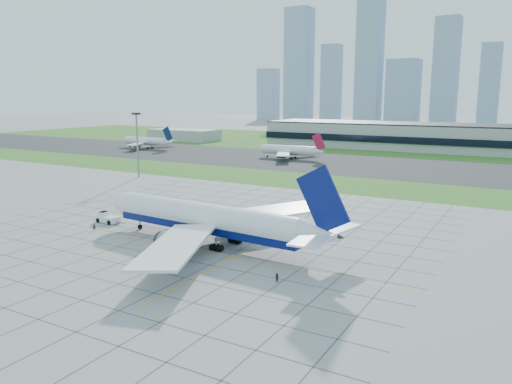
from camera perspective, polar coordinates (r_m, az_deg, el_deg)
ground at (r=112.73m, az=-9.64°, el=-5.73°), size 1400.00×1400.00×0.00m
grass_median at (r=189.05m, az=7.93°, el=1.07°), size 700.00×35.00×0.04m
asphalt_taxiway at (r=240.39m, az=12.87°, el=3.00°), size 700.00×75.00×0.04m
grass_far at (r=346.46m, az=18.28°, el=5.07°), size 700.00×145.00×0.04m
apron_markings at (r=120.88m, az=-6.14°, el=-4.49°), size 120.00×130.00×0.03m
terminal at (r=315.12m, az=24.57°, el=5.54°), size 260.00×43.00×15.80m
service_block at (r=373.08m, az=-8.20°, el=6.50°), size 50.00×25.00×8.00m
light_mast at (r=203.84m, az=-13.44°, el=6.17°), size 2.50×2.50×25.60m
city_skyline at (r=608.58m, az=23.07°, el=12.61°), size 523.00×32.40×160.00m
airliner at (r=109.76m, az=-5.46°, el=-3.17°), size 62.47×63.13×19.65m
pushback_tug at (r=133.93m, az=-16.65°, el=-2.86°), size 9.57×3.72×2.64m
crew_near at (r=126.86m, az=-17.99°, el=-3.83°), size 0.70×0.77×1.76m
crew_far at (r=88.34m, az=2.40°, el=-9.75°), size 0.99×0.91×1.65m
distant_jet_0 at (r=318.35m, az=-12.35°, el=5.70°), size 36.47×42.66×14.08m
distant_jet_1 at (r=259.50m, az=3.95°, el=4.80°), size 34.56×42.66×14.08m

